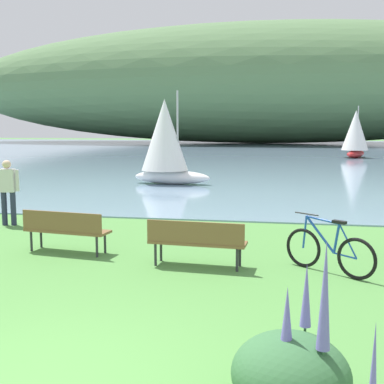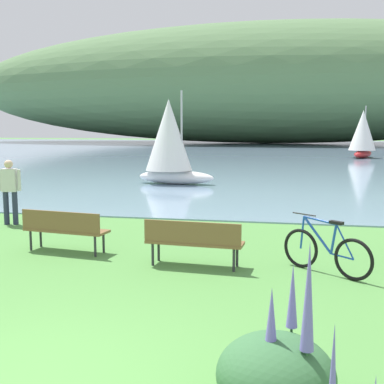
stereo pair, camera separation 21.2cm
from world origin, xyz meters
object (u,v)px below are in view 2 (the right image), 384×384
(park_bench_near_camera, at_px, (194,239))
(sailboat_toward_hillside, at_px, (363,133))
(sailboat_mid_bay, at_px, (170,141))
(park_bench_further_along, at_px, (64,227))
(bicycle_leaning_near_bench, at_px, (326,252))
(person_at_shoreline, at_px, (10,188))

(park_bench_near_camera, bearing_deg, sailboat_toward_hillside, 77.19)
(sailboat_mid_bay, bearing_deg, park_bench_further_along, -86.68)
(park_bench_near_camera, distance_m, park_bench_further_along, 2.86)
(bicycle_leaning_near_bench, height_order, person_at_shoreline, person_at_shoreline)
(park_bench_near_camera, relative_size, sailboat_mid_bay, 0.45)
(person_at_shoreline, distance_m, sailboat_mid_bay, 9.80)
(park_bench_further_along, relative_size, sailboat_toward_hillside, 0.44)
(person_at_shoreline, bearing_deg, bicycle_leaning_near_bench, -20.34)
(park_bench_near_camera, height_order, bicycle_leaning_near_bench, bicycle_leaning_near_bench)
(park_bench_near_camera, bearing_deg, sailboat_mid_bay, 105.63)
(park_bench_further_along, relative_size, bicycle_leaning_near_bench, 1.26)
(bicycle_leaning_near_bench, bearing_deg, park_bench_near_camera, -178.62)
(park_bench_further_along, height_order, sailboat_mid_bay, sailboat_mid_bay)
(park_bench_near_camera, height_order, sailboat_toward_hillside, sailboat_toward_hillside)
(park_bench_further_along, relative_size, person_at_shoreline, 1.08)
(sailboat_mid_bay, bearing_deg, park_bench_near_camera, -74.37)
(sailboat_mid_bay, relative_size, sailboat_toward_hillside, 0.97)
(sailboat_toward_hillside, bearing_deg, park_bench_near_camera, -102.81)
(bicycle_leaning_near_bench, xyz_separation_m, person_at_shoreline, (-7.84, 2.91, 0.58))
(sailboat_mid_bay, distance_m, sailboat_toward_hillside, 23.45)
(sailboat_mid_bay, bearing_deg, sailboat_toward_hillside, 61.90)
(park_bench_near_camera, xyz_separation_m, bicycle_leaning_near_bench, (2.35, 0.06, -0.12))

